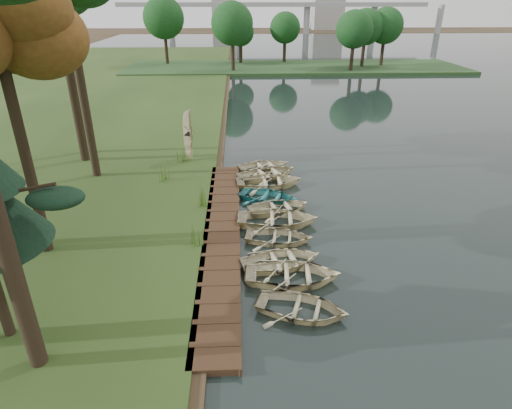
{
  "coord_description": "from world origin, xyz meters",
  "views": [
    {
      "loc": [
        -0.77,
        -16.78,
        9.69
      ],
      "look_at": [
        -0.05,
        0.35,
        1.39
      ],
      "focal_mm": 30.0,
      "sensor_mm": 36.0,
      "label": 1
    }
  ],
  "objects_px": {
    "rowboat_2": "(281,259)",
    "stored_rowboat": "(191,155)",
    "rowboat_1": "(293,273)",
    "boardwalk": "(222,233)",
    "rowboat_0": "(302,306)"
  },
  "relations": [
    {
      "from": "rowboat_2",
      "to": "stored_rowboat",
      "type": "xyz_separation_m",
      "value": [
        -4.67,
        12.02,
        0.24
      ]
    },
    {
      "from": "rowboat_1",
      "to": "stored_rowboat",
      "type": "xyz_separation_m",
      "value": [
        -5.01,
        13.06,
        0.2
      ]
    },
    {
      "from": "boardwalk",
      "to": "rowboat_2",
      "type": "relative_size",
      "value": 4.92
    },
    {
      "from": "rowboat_1",
      "to": "stored_rowboat",
      "type": "relative_size",
      "value": 1.15
    },
    {
      "from": "rowboat_1",
      "to": "rowboat_0",
      "type": "bearing_deg",
      "value": -173.76
    },
    {
      "from": "rowboat_1",
      "to": "rowboat_2",
      "type": "distance_m",
      "value": 1.09
    },
    {
      "from": "stored_rowboat",
      "to": "rowboat_2",
      "type": "bearing_deg",
      "value": -159.12
    },
    {
      "from": "rowboat_0",
      "to": "rowboat_2",
      "type": "distance_m",
      "value": 2.92
    },
    {
      "from": "rowboat_2",
      "to": "stored_rowboat",
      "type": "bearing_deg",
      "value": 8.33
    },
    {
      "from": "rowboat_0",
      "to": "stored_rowboat",
      "type": "xyz_separation_m",
      "value": [
        -5.1,
        14.9,
        0.25
      ]
    },
    {
      "from": "rowboat_1",
      "to": "rowboat_2",
      "type": "bearing_deg",
      "value": 21.75
    },
    {
      "from": "rowboat_2",
      "to": "stored_rowboat",
      "type": "height_order",
      "value": "stored_rowboat"
    },
    {
      "from": "rowboat_0",
      "to": "stored_rowboat",
      "type": "bearing_deg",
      "value": 37.52
    },
    {
      "from": "rowboat_0",
      "to": "rowboat_1",
      "type": "height_order",
      "value": "rowboat_1"
    },
    {
      "from": "rowboat_0",
      "to": "rowboat_2",
      "type": "height_order",
      "value": "rowboat_2"
    }
  ]
}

